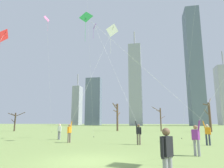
{
  "coord_description": "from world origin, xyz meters",
  "views": [
    {
      "loc": [
        2.98,
        -9.5,
        1.77
      ],
      "look_at": [
        0.0,
        6.0,
        4.74
      ],
      "focal_mm": 32.69,
      "sensor_mm": 36.0,
      "label": 1
    }
  ],
  "objects_px": {
    "bystander_strolling_midfield": "(167,154)",
    "bare_tree_rightmost": "(15,120)",
    "bare_tree_right_of_center": "(117,116)",
    "bare_tree_center": "(160,118)",
    "bystander_watching_nearby": "(59,131)",
    "distant_kite_low_near_trees_pink": "(47,27)",
    "kite_flyer_far_back_white": "(84,97)",
    "kite_flyer_midfield_center_purple": "(131,115)",
    "kite_flyer_midfield_left_green": "(180,107)",
    "bare_tree_far_right_edge": "(210,116)"
  },
  "relations": [
    {
      "from": "kite_flyer_midfield_left_green",
      "to": "bare_tree_far_right_edge",
      "type": "relative_size",
      "value": 1.78
    },
    {
      "from": "kite_flyer_midfield_center_purple",
      "to": "bystander_watching_nearby",
      "type": "height_order",
      "value": "kite_flyer_midfield_center_purple"
    },
    {
      "from": "kite_flyer_midfield_center_purple",
      "to": "kite_flyer_midfield_left_green",
      "type": "height_order",
      "value": "kite_flyer_midfield_center_purple"
    },
    {
      "from": "bystander_strolling_midfield",
      "to": "distant_kite_low_near_trees_pink",
      "type": "xyz_separation_m",
      "value": [
        -17.06,
        23.04,
        16.6
      ]
    },
    {
      "from": "distant_kite_low_near_trees_pink",
      "to": "bare_tree_right_of_center",
      "type": "height_order",
      "value": "distant_kite_low_near_trees_pink"
    },
    {
      "from": "bystander_watching_nearby",
      "to": "distant_kite_low_near_trees_pink",
      "type": "height_order",
      "value": "distant_kite_low_near_trees_pink"
    },
    {
      "from": "bystander_strolling_midfield",
      "to": "bare_tree_right_of_center",
      "type": "height_order",
      "value": "bare_tree_right_of_center"
    },
    {
      "from": "distant_kite_low_near_trees_pink",
      "to": "kite_flyer_midfield_left_green",
      "type": "bearing_deg",
      "value": -32.17
    },
    {
      "from": "bystander_strolling_midfield",
      "to": "bare_tree_rightmost",
      "type": "relative_size",
      "value": 0.42
    },
    {
      "from": "kite_flyer_midfield_left_green",
      "to": "bare_tree_far_right_edge",
      "type": "xyz_separation_m",
      "value": [
        8.38,
        24.15,
        0.01
      ]
    },
    {
      "from": "kite_flyer_midfield_left_green",
      "to": "bare_tree_center",
      "type": "xyz_separation_m",
      "value": [
        -0.57,
        25.25,
        -0.4
      ]
    },
    {
      "from": "bare_tree_right_of_center",
      "to": "bare_tree_center",
      "type": "xyz_separation_m",
      "value": [
        8.77,
        -0.01,
        -0.54
      ]
    },
    {
      "from": "kite_flyer_midfield_left_green",
      "to": "bare_tree_right_of_center",
      "type": "distance_m",
      "value": 26.93
    },
    {
      "from": "bystander_strolling_midfield",
      "to": "bare_tree_rightmost",
      "type": "height_order",
      "value": "bare_tree_rightmost"
    },
    {
      "from": "bare_tree_rightmost",
      "to": "bystander_watching_nearby",
      "type": "bearing_deg",
      "value": -43.94
    },
    {
      "from": "kite_flyer_midfield_left_green",
      "to": "bare_tree_far_right_edge",
      "type": "height_order",
      "value": "kite_flyer_midfield_left_green"
    },
    {
      "from": "kite_flyer_far_back_white",
      "to": "bare_tree_right_of_center",
      "type": "distance_m",
      "value": 23.56
    },
    {
      "from": "kite_flyer_far_back_white",
      "to": "bare_tree_rightmost",
      "type": "distance_m",
      "value": 28.13
    },
    {
      "from": "bystander_watching_nearby",
      "to": "distant_kite_low_near_trees_pink",
      "type": "xyz_separation_m",
      "value": [
        -7.1,
        8.57,
        16.6
      ]
    },
    {
      "from": "bystander_strolling_midfield",
      "to": "distant_kite_low_near_trees_pink",
      "type": "relative_size",
      "value": 0.08
    },
    {
      "from": "bystander_watching_nearby",
      "to": "bare_tree_center",
      "type": "distance_m",
      "value": 24.7
    },
    {
      "from": "distant_kite_low_near_trees_pink",
      "to": "bare_tree_right_of_center",
      "type": "relative_size",
      "value": 3.4
    },
    {
      "from": "bystander_watching_nearby",
      "to": "distant_kite_low_near_trees_pink",
      "type": "bearing_deg",
      "value": 129.62
    },
    {
      "from": "distant_kite_low_near_trees_pink",
      "to": "bare_tree_rightmost",
      "type": "distance_m",
      "value": 20.54
    },
    {
      "from": "kite_flyer_midfield_center_purple",
      "to": "bare_tree_right_of_center",
      "type": "bearing_deg",
      "value": 102.19
    },
    {
      "from": "distant_kite_low_near_trees_pink",
      "to": "bare_tree_rightmost",
      "type": "bearing_deg",
      "value": 141.31
    },
    {
      "from": "kite_flyer_midfield_center_purple",
      "to": "kite_flyer_midfield_left_green",
      "type": "distance_m",
      "value": 4.03
    },
    {
      "from": "bare_tree_center",
      "to": "bare_tree_rightmost",
      "type": "bearing_deg",
      "value": -170.6
    },
    {
      "from": "bare_tree_right_of_center",
      "to": "bare_tree_far_right_edge",
      "type": "relative_size",
      "value": 0.89
    },
    {
      "from": "distant_kite_low_near_trees_pink",
      "to": "bare_tree_right_of_center",
      "type": "xyz_separation_m",
      "value": [
        9.61,
        13.35,
        -14.38
      ]
    },
    {
      "from": "bare_tree_rightmost",
      "to": "bare_tree_far_right_edge",
      "type": "xyz_separation_m",
      "value": [
        37.98,
        3.7,
        0.85
      ]
    },
    {
      "from": "kite_flyer_midfield_center_purple",
      "to": "bare_tree_rightmost",
      "type": "relative_size",
      "value": 3.38
    },
    {
      "from": "kite_flyer_midfield_left_green",
      "to": "kite_flyer_far_back_white",
      "type": "xyz_separation_m",
      "value": [
        -8.69,
        1.73,
        1.17
      ]
    },
    {
      "from": "bare_tree_right_of_center",
      "to": "kite_flyer_far_back_white",
      "type": "bearing_deg",
      "value": -88.43
    },
    {
      "from": "bare_tree_rightmost",
      "to": "distant_kite_low_near_trees_pink",
      "type": "bearing_deg",
      "value": -38.69
    },
    {
      "from": "bare_tree_far_right_edge",
      "to": "bare_tree_right_of_center",
      "type": "bearing_deg",
      "value": 176.4
    },
    {
      "from": "kite_flyer_far_back_white",
      "to": "distant_kite_low_near_trees_pink",
      "type": "relative_size",
      "value": 0.69
    },
    {
      "from": "bystander_watching_nearby",
      "to": "bare_tree_rightmost",
      "type": "relative_size",
      "value": 0.42
    },
    {
      "from": "bystander_strolling_midfield",
      "to": "bare_tree_center",
      "type": "relative_size",
      "value": 0.33
    },
    {
      "from": "bare_tree_rightmost",
      "to": "bare_tree_far_right_edge",
      "type": "relative_size",
      "value": 0.61
    },
    {
      "from": "bystander_strolling_midfield",
      "to": "bare_tree_rightmost",
      "type": "distance_m",
      "value": 42.02
    },
    {
      "from": "kite_flyer_midfield_center_purple",
      "to": "kite_flyer_far_back_white",
      "type": "relative_size",
      "value": 0.98
    },
    {
      "from": "kite_flyer_far_back_white",
      "to": "bare_tree_center",
      "type": "relative_size",
      "value": 2.73
    },
    {
      "from": "distant_kite_low_near_trees_pink",
      "to": "kite_flyer_far_back_white",
      "type": "bearing_deg",
      "value": -44.81
    },
    {
      "from": "kite_flyer_midfield_center_purple",
      "to": "bare_tree_center",
      "type": "distance_m",
      "value": 25.1
    },
    {
      "from": "kite_flyer_midfield_center_purple",
      "to": "bystander_strolling_midfield",
      "type": "relative_size",
      "value": 8.11
    },
    {
      "from": "kite_flyer_midfield_center_purple",
      "to": "bare_tree_rightmost",
      "type": "xyz_separation_m",
      "value": [
        -25.63,
        20.07,
        -0.21
      ]
    },
    {
      "from": "bystander_watching_nearby",
      "to": "bystander_strolling_midfield",
      "type": "bearing_deg",
      "value": -55.45
    },
    {
      "from": "bystander_strolling_midfield",
      "to": "bare_tree_center",
      "type": "bearing_deg",
      "value": 87.92
    },
    {
      "from": "kite_flyer_midfield_center_purple",
      "to": "kite_flyer_far_back_white",
      "type": "distance_m",
      "value": 5.24
    }
  ]
}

